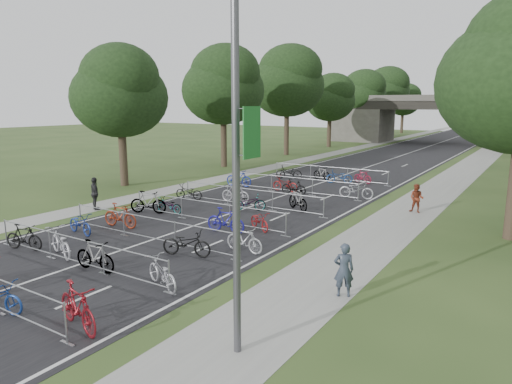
{
  "coord_description": "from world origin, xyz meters",
  "views": [
    {
      "loc": [
        14.06,
        -6.13,
        5.8
      ],
      "look_at": [
        0.92,
        14.26,
        1.1
      ],
      "focal_mm": 32.0,
      "sensor_mm": 36.0,
      "label": 1
    }
  ],
  "objects_px": {
    "pedestrian_b": "(417,199)",
    "pedestrian_c": "(95,194)",
    "lamppost": "(237,174)",
    "pedestrian_a": "(344,270)",
    "overpass_bridge": "(438,120)"
  },
  "relations": [
    {
      "from": "lamppost",
      "to": "pedestrian_b",
      "type": "xyz_separation_m",
      "value": [
        -0.0,
        16.77,
        -3.5
      ]
    },
    {
      "from": "lamppost",
      "to": "pedestrian_c",
      "type": "height_order",
      "value": "lamppost"
    },
    {
      "from": "lamppost",
      "to": "pedestrian_a",
      "type": "xyz_separation_m",
      "value": [
        0.87,
        4.33,
        -3.44
      ]
    },
    {
      "from": "overpass_bridge",
      "to": "pedestrian_a",
      "type": "bearing_deg",
      "value": -81.09
    },
    {
      "from": "pedestrian_a",
      "to": "pedestrian_b",
      "type": "height_order",
      "value": "pedestrian_a"
    },
    {
      "from": "pedestrian_a",
      "to": "lamppost",
      "type": "bearing_deg",
      "value": 48.89
    },
    {
      "from": "pedestrian_b",
      "to": "pedestrian_c",
      "type": "xyz_separation_m",
      "value": [
        -15.13,
        -8.97,
        0.13
      ]
    },
    {
      "from": "pedestrian_a",
      "to": "pedestrian_c",
      "type": "xyz_separation_m",
      "value": [
        -16.0,
        3.46,
        0.07
      ]
    },
    {
      "from": "overpass_bridge",
      "to": "lamppost",
      "type": "xyz_separation_m",
      "value": [
        8.33,
        -63.0,
        0.75
      ]
    },
    {
      "from": "lamppost",
      "to": "pedestrian_a",
      "type": "relative_size",
      "value": 4.87
    },
    {
      "from": "overpass_bridge",
      "to": "pedestrian_a",
      "type": "distance_m",
      "value": 59.44
    },
    {
      "from": "pedestrian_a",
      "to": "pedestrian_b",
      "type": "distance_m",
      "value": 12.47
    },
    {
      "from": "overpass_bridge",
      "to": "pedestrian_c",
      "type": "height_order",
      "value": "overpass_bridge"
    },
    {
      "from": "pedestrian_b",
      "to": "pedestrian_c",
      "type": "relative_size",
      "value": 0.85
    },
    {
      "from": "pedestrian_b",
      "to": "pedestrian_c",
      "type": "height_order",
      "value": "pedestrian_c"
    }
  ]
}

